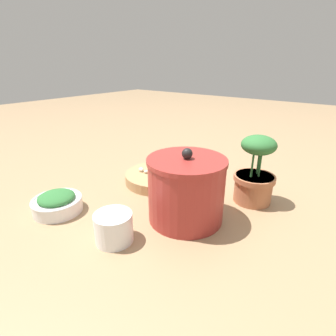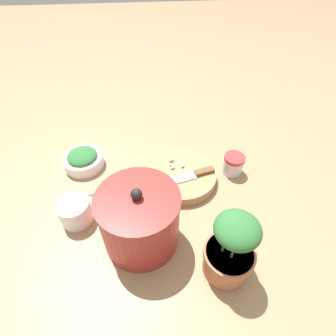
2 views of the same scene
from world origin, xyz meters
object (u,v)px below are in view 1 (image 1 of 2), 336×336
object	(u,v)px
spice_jar	(183,158)
potted_herb	(255,174)
garlic_cloves	(146,170)
herb_bowl	(57,202)
cutting_board	(158,177)
coffee_mug	(114,227)
chef_knife	(168,171)
stock_pot	(186,189)

from	to	relation	value
spice_jar	potted_herb	xyz separation A→B (m)	(0.12, 0.34, 0.05)
garlic_cloves	herb_bowl	world-z (taller)	herb_bowl
cutting_board	potted_herb	world-z (taller)	potted_herb
potted_herb	coffee_mug	bearing A→B (deg)	-26.29
chef_knife	coffee_mug	xyz separation A→B (m)	(0.35, 0.11, -0.00)
cutting_board	stock_pot	size ratio (longest dim) A/B	1.13
spice_jar	potted_herb	distance (m)	0.36
cutting_board	spice_jar	size ratio (longest dim) A/B	3.36
herb_bowl	stock_pot	xyz separation A→B (m)	(-0.20, 0.32, 0.06)
garlic_cloves	spice_jar	bearing A→B (deg)	173.43
garlic_cloves	spice_jar	world-z (taller)	spice_jar
garlic_cloves	potted_herb	size ratio (longest dim) A/B	0.29
coffee_mug	cutting_board	bearing A→B (deg)	-158.43
chef_knife	herb_bowl	world-z (taller)	herb_bowl
potted_herb	spice_jar	bearing A→B (deg)	-108.67
cutting_board	herb_bowl	size ratio (longest dim) A/B	1.68
stock_pot	garlic_cloves	bearing A→B (deg)	-115.05
spice_jar	chef_knife	bearing A→B (deg)	14.48
cutting_board	garlic_cloves	distance (m)	0.05
cutting_board	chef_knife	world-z (taller)	chef_knife
cutting_board	chef_knife	size ratio (longest dim) A/B	1.26
garlic_cloves	stock_pot	distance (m)	0.28
spice_jar	stock_pot	size ratio (longest dim) A/B	0.34
coffee_mug	chef_knife	bearing A→B (deg)	-163.35
coffee_mug	potted_herb	size ratio (longest dim) A/B	0.50
garlic_cloves	herb_bowl	distance (m)	0.32
coffee_mug	stock_pot	bearing A→B (deg)	155.98
cutting_board	potted_herb	distance (m)	0.34
coffee_mug	potted_herb	xyz separation A→B (m)	(-0.39, 0.19, 0.05)
cutting_board	coffee_mug	world-z (taller)	coffee_mug
potted_herb	stock_pot	bearing A→B (deg)	-28.26
coffee_mug	spice_jar	bearing A→B (deg)	-164.00
coffee_mug	potted_herb	distance (m)	0.44
chef_knife	herb_bowl	distance (m)	0.39
herb_bowl	stock_pot	world-z (taller)	stock_pot
chef_knife	cutting_board	bearing A→B (deg)	37.41
potted_herb	herb_bowl	bearing A→B (deg)	-46.62
garlic_cloves	cutting_board	bearing A→B (deg)	117.63
herb_bowl	spice_jar	world-z (taller)	spice_jar
garlic_cloves	coffee_mug	world-z (taller)	coffee_mug
cutting_board	herb_bowl	bearing A→B (deg)	-17.11
spice_jar	coffee_mug	world-z (taller)	coffee_mug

